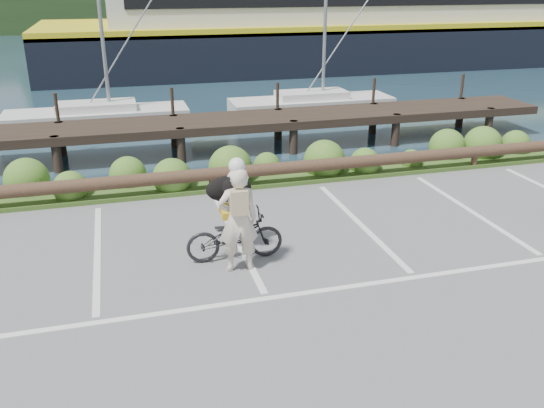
# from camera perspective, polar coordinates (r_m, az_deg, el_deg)

# --- Properties ---
(ground) EXTENTS (72.00, 72.00, 0.00)m
(ground) POSITION_cam_1_polar(r_m,az_deg,el_deg) (9.53, -1.11, -8.17)
(ground) COLOR #5B5B5E
(harbor_backdrop) EXTENTS (170.00, 160.00, 30.00)m
(harbor_backdrop) POSITION_cam_1_polar(r_m,az_deg,el_deg) (86.66, -14.43, 17.81)
(harbor_backdrop) COLOR #19303E
(harbor_backdrop) RESTS_ON ground
(vegetation_strip) EXTENTS (34.00, 1.60, 0.10)m
(vegetation_strip) POSITION_cam_1_polar(r_m,az_deg,el_deg) (14.27, -6.38, 2.30)
(vegetation_strip) COLOR #3D5B21
(vegetation_strip) RESTS_ON ground
(log_rail) EXTENTS (32.00, 0.30, 0.60)m
(log_rail) POSITION_cam_1_polar(r_m,az_deg,el_deg) (13.63, -5.89, 1.16)
(log_rail) COLOR #443021
(log_rail) RESTS_ON ground
(bicycle) EXTENTS (1.75, 0.67, 0.91)m
(bicycle) POSITION_cam_1_polar(r_m,az_deg,el_deg) (10.23, -3.72, -3.18)
(bicycle) COLOR black
(bicycle) RESTS_ON ground
(cyclist) EXTENTS (0.70, 0.47, 1.86)m
(cyclist) POSITION_cam_1_polar(r_m,az_deg,el_deg) (9.67, -3.39, -1.57)
(cyclist) COLOR beige
(cyclist) RESTS_ON ground
(dog) EXTENTS (0.44, 0.85, 0.49)m
(dog) POSITION_cam_1_polar(r_m,az_deg,el_deg) (10.47, -4.32, 1.52)
(dog) COLOR black
(dog) RESTS_ON bicycle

